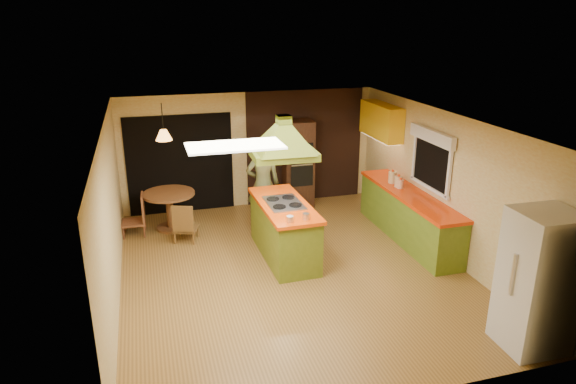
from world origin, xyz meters
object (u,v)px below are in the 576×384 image
object	(u,v)px
refrigerator	(538,281)
dining_table	(169,203)
man	(263,184)
kitchen_island	(284,230)
canister_large	(392,177)
wall_oven	(298,163)

from	to	relation	value
refrigerator	dining_table	world-z (taller)	refrigerator
man	refrigerator	world-z (taller)	refrigerator
man	refrigerator	bearing A→B (deg)	122.55
kitchen_island	dining_table	xyz separation A→B (m)	(-1.84, 1.79, 0.03)
canister_large	man	bearing A→B (deg)	165.28
man	canister_large	size ratio (longest dim) A/B	7.95
wall_oven	man	bearing A→B (deg)	-130.10
refrigerator	wall_oven	distance (m)	5.92
kitchen_island	refrigerator	xyz separation A→B (m)	(2.34, -3.34, 0.42)
man	refrigerator	size ratio (longest dim) A/B	0.99
man	wall_oven	xyz separation A→B (m)	(1.04, 1.08, 0.05)
kitchen_island	refrigerator	bearing A→B (deg)	-56.27
kitchen_island	man	size ratio (longest dim) A/B	1.11
wall_oven	canister_large	xyz separation A→B (m)	(1.40, -1.72, 0.08)
canister_large	dining_table	bearing A→B (deg)	165.54
kitchen_island	canister_large	size ratio (longest dim) A/B	8.81
kitchen_island	wall_oven	size ratio (longest dim) A/B	1.05
refrigerator	kitchen_island	bearing A→B (deg)	126.89
man	dining_table	bearing A→B (deg)	-8.53
refrigerator	canister_large	bearing A→B (deg)	91.18
wall_oven	refrigerator	bearing A→B (deg)	-72.91
man	refrigerator	distance (m)	5.26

